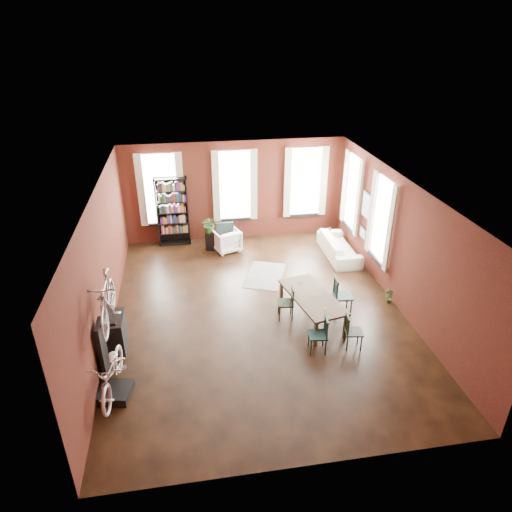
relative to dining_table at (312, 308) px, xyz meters
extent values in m
plane|color=black|center=(-1.21, 0.54, -0.34)|extent=(9.00, 9.00, 0.00)
cube|color=silver|center=(-1.21, 0.54, 2.86)|extent=(7.00, 9.00, 0.04)
cube|color=#411610|center=(-1.21, 5.04, 1.26)|extent=(7.00, 0.04, 3.20)
cube|color=#411610|center=(-1.21, -3.96, 1.26)|extent=(7.00, 0.04, 3.20)
cube|color=#411610|center=(-4.71, 0.54, 1.26)|extent=(0.04, 9.00, 3.20)
cube|color=#411610|center=(2.29, 0.54, 1.26)|extent=(0.04, 9.00, 3.20)
cube|color=white|center=(-3.51, 5.01, 1.46)|extent=(1.00, 0.04, 2.20)
cube|color=#C3B59D|center=(-3.51, 4.94, 1.46)|extent=(1.40, 0.06, 2.30)
cube|color=white|center=(-1.21, 5.01, 1.46)|extent=(1.00, 0.04, 2.20)
cube|color=#C3B59D|center=(-1.21, 4.94, 1.46)|extent=(1.40, 0.06, 2.30)
cube|color=white|center=(1.09, 5.01, 1.46)|extent=(1.00, 0.04, 2.20)
cube|color=#C3B59D|center=(1.09, 4.94, 1.46)|extent=(1.40, 0.06, 2.30)
cube|color=white|center=(2.26, 1.54, 1.46)|extent=(0.04, 1.00, 2.20)
cube|color=#C3B59D|center=(2.19, 1.54, 1.46)|extent=(0.06, 1.40, 2.30)
cube|color=white|center=(2.26, 3.74, 1.46)|extent=(0.04, 1.00, 2.20)
cube|color=#C3B59D|center=(2.19, 3.74, 1.46)|extent=(0.06, 1.40, 2.30)
cube|color=black|center=(2.25, 2.64, 1.46)|extent=(0.04, 0.55, 0.75)
cube|color=black|center=(2.25, 2.64, 0.61)|extent=(0.04, 0.45, 0.35)
cube|color=brown|center=(0.00, 0.00, 0.00)|extent=(1.29, 2.12, 0.67)
cube|color=#1A3B39|center=(-0.19, -1.15, 0.08)|extent=(0.43, 0.43, 0.84)
cube|color=black|center=(-0.59, 0.20, 0.07)|extent=(0.42, 0.42, 0.82)
cube|color=black|center=(0.63, -1.15, 0.07)|extent=(0.43, 0.43, 0.82)
cube|color=#183534|center=(0.82, 0.18, 0.15)|extent=(0.48, 0.48, 0.97)
cube|color=black|center=(-3.21, 4.84, 0.76)|extent=(1.00, 0.32, 2.20)
imported|color=white|center=(-1.62, 4.07, 0.05)|extent=(0.95, 0.92, 0.77)
imported|color=beige|center=(1.74, 3.14, 0.07)|extent=(0.61, 2.08, 0.81)
cube|color=black|center=(-0.71, 2.29, -0.33)|extent=(1.48, 1.82, 0.01)
cube|color=black|center=(-4.38, -1.85, -0.25)|extent=(0.71, 0.71, 0.17)
cube|color=black|center=(-4.61, -1.26, 0.31)|extent=(0.16, 0.60, 1.30)
cube|color=black|center=(-4.49, -0.36, 0.06)|extent=(0.40, 0.80, 0.80)
cube|color=black|center=(-2.09, 4.24, -0.04)|extent=(0.37, 0.37, 0.58)
imported|color=#335823|center=(1.58, 4.01, -0.20)|extent=(0.42, 0.66, 0.28)
imported|color=#2D5E25|center=(2.16, 0.41, -0.27)|extent=(0.24, 0.39, 0.13)
imported|color=silver|center=(-4.36, -1.88, 0.68)|extent=(0.65, 0.93, 1.68)
imported|color=#A5A8AD|center=(-4.36, -1.26, 1.80)|extent=(0.47, 1.00, 1.66)
imported|color=#285020|center=(-2.11, 4.20, 0.46)|extent=(0.53, 0.58, 0.43)
camera|label=1|loc=(-2.78, -8.77, 6.07)|focal=32.00mm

